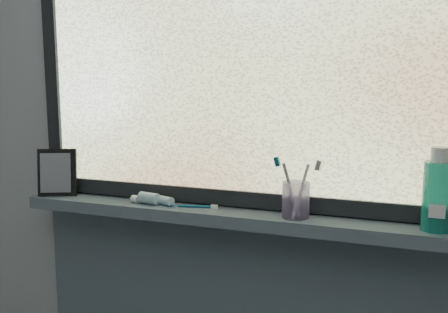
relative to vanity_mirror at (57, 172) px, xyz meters
name	(u,v)px	position (x,y,z in m)	size (l,w,h in m)	color
wall_back	(265,136)	(0.73, 0.09, 0.15)	(3.00, 0.01, 2.50)	#9EA3A8
windowsill	(257,219)	(0.73, 0.01, -0.10)	(1.62, 0.14, 0.04)	#495862
window_pane	(264,45)	(0.73, 0.07, 0.43)	(1.50, 0.01, 1.00)	silver
frame_bottom	(262,200)	(0.73, 0.06, -0.05)	(1.60, 0.03, 0.05)	black
frame_left	(52,50)	(-0.05, 0.06, 0.43)	(0.05, 0.03, 1.10)	black
vanity_mirror	(57,172)	(0.00, 0.00, 0.00)	(0.13, 0.07, 0.17)	black
toothpaste_tube	(155,199)	(0.38, 0.00, -0.06)	(0.21, 0.05, 0.04)	white
toothbrush_cup	(296,200)	(0.85, 0.01, -0.03)	(0.08, 0.08, 0.11)	#B09ACC
toothbrush_lying	(189,205)	(0.51, 0.01, -0.08)	(0.18, 0.02, 0.01)	#0C516D
mouthwash_bottle	(437,189)	(1.24, 0.01, 0.03)	(0.08, 0.08, 0.19)	teal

